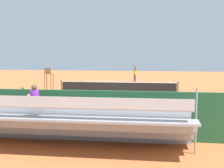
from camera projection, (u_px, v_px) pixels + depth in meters
ground_plane at (118, 93)px, 26.58m from camera, size 60.00×60.00×0.00m
court_line_markings at (118, 93)px, 26.62m from camera, size 10.10×22.20×0.01m
tennis_net at (118, 87)px, 26.53m from camera, size 10.30×0.10×1.07m
backdrop_wall at (80, 114)px, 12.68m from camera, size 18.00×0.16×2.00m
bleacher_stand at (69, 124)px, 11.41m from camera, size 9.06×2.40×2.48m
umpire_chair at (48, 77)px, 27.06m from camera, size 0.67×0.67×2.14m
courtside_bench at (143, 122)px, 13.10m from camera, size 1.80×0.40×0.93m
equipment_bag at (95, 130)px, 13.29m from camera, size 0.90×0.36×0.36m
tennis_player at (135, 73)px, 36.52m from camera, size 0.46×0.56×1.93m
tennis_racket at (127, 81)px, 36.87m from camera, size 0.32×0.57×0.03m
tennis_ball_near at (135, 82)px, 35.94m from camera, size 0.07×0.07×0.07m
tennis_ball_far at (152, 83)px, 34.69m from camera, size 0.07×0.07×0.07m
line_judge at (20, 107)px, 14.12m from camera, size 0.37×0.53×1.93m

